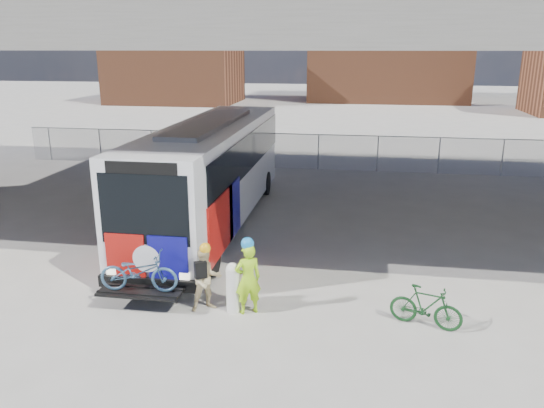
% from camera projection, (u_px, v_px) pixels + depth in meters
% --- Properties ---
extents(ground, '(160.00, 160.00, 0.00)m').
position_uv_depth(ground, '(255.00, 253.00, 16.31)').
color(ground, '#9E9991').
rests_on(ground, ground).
extents(bus, '(2.67, 12.95, 3.69)m').
position_uv_depth(bus, '(212.00, 166.00, 18.40)').
color(bus, silver).
rests_on(bus, ground).
extents(overpass, '(40.00, 16.00, 7.95)m').
position_uv_depth(overpass, '(275.00, 33.00, 18.24)').
color(overpass, '#605E59').
rests_on(overpass, ground).
extents(chainlink_fence, '(30.00, 0.06, 30.00)m').
position_uv_depth(chainlink_fence, '(299.00, 142.00, 27.26)').
color(chainlink_fence, gray).
rests_on(chainlink_fence, ground).
extents(brick_buildings, '(54.00, 22.00, 12.00)m').
position_uv_depth(brick_buildings, '(346.00, 54.00, 60.24)').
color(brick_buildings, brown).
rests_on(brick_buildings, ground).
extents(bollard, '(0.32, 0.32, 1.24)m').
position_uv_depth(bollard, '(233.00, 286.00, 12.49)').
color(bollard, white).
rests_on(bollard, ground).
extents(cyclist_hivis, '(0.75, 0.67, 1.90)m').
position_uv_depth(cyclist_hivis, '(248.00, 277.00, 12.37)').
color(cyclist_hivis, '#A2E518').
rests_on(cyclist_hivis, ground).
extents(cyclist_tan, '(0.95, 0.89, 1.70)m').
position_uv_depth(cyclist_tan, '(206.00, 279.00, 12.55)').
color(cyclist_tan, tan).
rests_on(cyclist_tan, ground).
extents(bike_parked, '(1.68, 0.91, 0.97)m').
position_uv_depth(bike_parked, '(426.00, 307.00, 11.86)').
color(bike_parked, '#133C19').
rests_on(bike_parked, ground).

